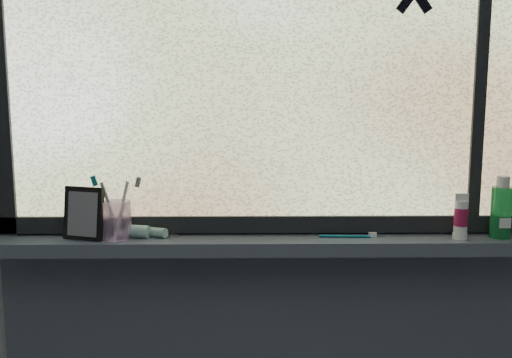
{
  "coord_description": "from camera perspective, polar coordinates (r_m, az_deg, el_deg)",
  "views": [
    {
      "loc": [
        -0.07,
        -0.38,
        1.44
      ],
      "look_at": [
        -0.05,
        1.05,
        1.22
      ],
      "focal_mm": 40.0,
      "sensor_mm": 36.0,
      "label": 1
    }
  ],
  "objects": [
    {
      "name": "frame_bottom",
      "position": [
        1.7,
        1.51,
        -4.5
      ],
      "size": [
        1.6,
        0.03,
        0.05
      ],
      "primitive_type": "cube",
      "color": "black",
      "rests_on": "windowsill"
    },
    {
      "name": "toothpaste_tube",
      "position": [
        1.69,
        -11.0,
        -5.16
      ],
      "size": [
        0.21,
        0.11,
        0.04
      ],
      "primitive_type": null,
      "rotation": [
        0.0,
        0.0,
        -0.32
      ],
      "color": "silver",
      "rests_on": "windowsill"
    },
    {
      "name": "toothbrush_cup",
      "position": [
        1.69,
        -13.76,
        -3.99
      ],
      "size": [
        0.1,
        0.1,
        0.11
      ],
      "primitive_type": "cylinder",
      "rotation": [
        0.0,
        0.0,
        0.17
      ],
      "color": "#D9AEE7",
      "rests_on": "windowsill"
    },
    {
      "name": "toothbrush_lying",
      "position": [
        1.68,
        8.87,
        -5.61
      ],
      "size": [
        0.18,
        0.03,
        0.01
      ],
      "primitive_type": null,
      "rotation": [
        0.0,
        0.0,
        -0.06
      ],
      "color": "#0D687A",
      "rests_on": "windowsill"
    },
    {
      "name": "window_pane",
      "position": [
        1.66,
        1.57,
        11.84
      ],
      "size": [
        1.5,
        0.01,
        1.0
      ],
      "primitive_type": "cube",
      "color": "silver",
      "rests_on": "wall_back"
    },
    {
      "name": "vanity_mirror",
      "position": [
        1.7,
        -16.85,
        -3.31
      ],
      "size": [
        0.13,
        0.1,
        0.15
      ],
      "primitive_type": "cube",
      "rotation": [
        0.0,
        0.0,
        -0.32
      ],
      "color": "black",
      "rests_on": "windowsill"
    },
    {
      "name": "windowsill",
      "position": [
        1.67,
        1.57,
        -6.55
      ],
      "size": [
        1.62,
        0.14,
        0.04
      ],
      "primitive_type": "cube",
      "color": "#47505F",
      "rests_on": "wall_back"
    },
    {
      "name": "cream_tube",
      "position": [
        1.74,
        19.82,
        -3.39
      ],
      "size": [
        0.05,
        0.05,
        0.09
      ],
      "primitive_type": "cylinder",
      "rotation": [
        0.0,
        0.0,
        -0.43
      ],
      "color": "silver",
      "rests_on": "windowsill"
    },
    {
      "name": "wall_back",
      "position": [
        1.7,
        1.5,
        2.3
      ],
      "size": [
        3.0,
        0.01,
        2.5
      ],
      "primitive_type": "cube",
      "color": "#9EA3A8",
      "rests_on": "ground"
    },
    {
      "name": "mouthwash_bottle",
      "position": [
        1.79,
        23.34,
        -2.59
      ],
      "size": [
        0.06,
        0.06,
        0.15
      ],
      "primitive_type": "cylinder",
      "rotation": [
        0.0,
        0.0,
        0.01
      ],
      "color": "#1C9447",
      "rests_on": "windowsill"
    },
    {
      "name": "frame_mullion",
      "position": [
        1.79,
        21.55,
        11.03
      ],
      "size": [
        0.03,
        0.03,
        1.0
      ],
      "primitive_type": "cube",
      "color": "black",
      "rests_on": "wall_back"
    }
  ]
}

